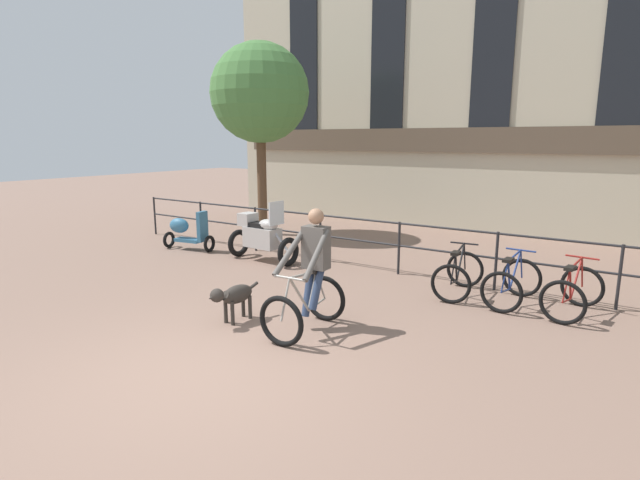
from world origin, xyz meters
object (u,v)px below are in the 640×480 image
cyclist_with_bike (310,277)px  parked_motorcycle (262,236)px  parked_bicycle_near_lamp (458,275)px  parked_scooter (187,231)px  parked_bicycle_mid_left (512,283)px  parked_bicycle_mid_right (573,292)px  dog (233,296)px

cyclist_with_bike → parked_motorcycle: 4.17m
parked_bicycle_near_lamp → parked_scooter: bearing=-4.6°
parked_motorcycle → parked_bicycle_mid_left: bearing=-86.0°
parked_bicycle_near_lamp → parked_bicycle_mid_right: size_ratio=1.00×
parked_bicycle_near_lamp → parked_scooter: parked_scooter is taller
dog → parked_motorcycle: (-2.12, 3.07, 0.16)m
dog → parked_motorcycle: bearing=129.0°
parked_bicycle_near_lamp → parked_bicycle_mid_right: 1.77m
parked_scooter → parked_bicycle_mid_right: bearing=-99.5°
dog → parked_bicycle_near_lamp: bearing=58.6°
parked_bicycle_near_lamp → parked_bicycle_mid_right: same height
parked_bicycle_near_lamp → parked_bicycle_mid_right: (1.77, 0.00, 0.00)m
parked_bicycle_mid_left → parked_bicycle_mid_right: (0.89, 0.00, 0.00)m
parked_motorcycle → parked_bicycle_near_lamp: size_ratio=1.41×
parked_motorcycle → parked_scooter: (-2.25, -0.15, -0.10)m
parked_motorcycle → parked_bicycle_mid_right: 6.15m
cyclist_with_bike → parked_bicycle_mid_right: 4.03m
cyclist_with_bike → parked_bicycle_mid_right: cyclist_with_bike is taller
parked_bicycle_mid_left → parked_bicycle_near_lamp: bearing=3.5°
cyclist_with_bike → dog: cyclist_with_bike is taller
parked_motorcycle → parked_bicycle_mid_left: (5.26, 0.05, -0.20)m
parked_motorcycle → parked_bicycle_mid_right: size_ratio=1.41×
parked_scooter → dog: bearing=-134.6°
cyclist_with_bike → dog: 1.20m
dog → parked_bicycle_near_lamp: 3.85m
dog → parked_bicycle_mid_right: (4.02, 3.12, -0.04)m
parked_bicycle_near_lamp → parked_bicycle_mid_left: (0.89, -0.00, 0.00)m
cyclist_with_bike → parked_bicycle_near_lamp: bearing=63.3°
parked_bicycle_near_lamp → dog: bearing=47.8°
cyclist_with_bike → dog: size_ratio=1.81×
parked_bicycle_near_lamp → parked_bicycle_mid_left: size_ratio=1.02×
cyclist_with_bike → parked_scooter: cyclist_with_bike is taller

